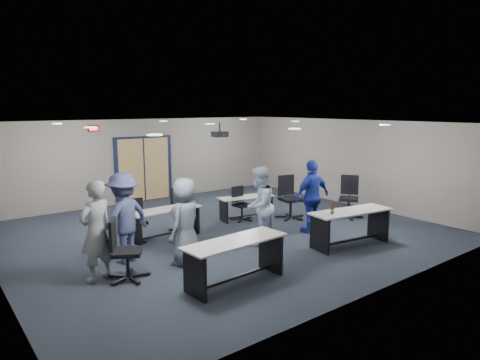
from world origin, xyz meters
TOP-DOWN VIEW (x-y plane):
  - floor at (0.00, 0.00)m, footprint 10.00×10.00m
  - back_wall at (0.00, 4.50)m, footprint 10.00×0.04m
  - front_wall at (0.00, -4.50)m, footprint 10.00×0.04m
  - right_wall at (5.00, 0.00)m, footprint 0.04×9.00m
  - ceiling at (0.00, 0.00)m, footprint 10.00×9.00m
  - double_door at (0.00, 4.46)m, footprint 2.00×0.07m
  - exit_sign at (-1.60, 4.44)m, footprint 0.32×0.07m
  - ceiling_projector at (0.30, 0.50)m, footprint 0.35×0.32m
  - ceiling_can_lights at (0.00, 0.25)m, footprint 6.24×5.74m
  - table_front_left at (-1.66, -2.77)m, footprint 2.00×0.77m
  - table_front_right at (1.67, -2.64)m, footprint 2.05×0.93m
  - table_back_left at (-1.37, 0.38)m, footprint 1.77×0.66m
  - table_back_right at (1.24, 0.59)m, footprint 1.63×0.78m
  - chair_back_a at (-2.01, 0.58)m, footprint 0.71×0.71m
  - chair_back_b at (-0.76, 0.59)m, footprint 0.70×0.70m
  - chair_back_c at (1.05, 0.54)m, footprint 0.60×0.60m
  - chair_back_d at (2.23, -0.16)m, footprint 0.88×0.88m
  - chair_loose_left at (-3.10, -1.45)m, footprint 0.97×0.97m
  - chair_loose_right at (3.61, -1.06)m, footprint 1.04×1.04m
  - person_gray at (-3.53, -1.14)m, footprint 0.78×0.64m
  - person_plaid at (-1.86, -1.40)m, footprint 1.01×0.90m
  - person_lightblue at (0.08, -1.34)m, footprint 1.06×0.96m
  - person_navy at (1.76, -1.39)m, footprint 1.08×0.48m
  - person_back at (-2.77, -0.54)m, footprint 1.33×0.99m

SIDE VIEW (x-z plane):
  - floor at x=0.00m, z-range 0.00..0.00m
  - table_back_right at x=1.24m, z-range 0.12..0.75m
  - chair_back_c at x=1.05m, z-range 0.00..0.93m
  - table_back_left at x=-1.37m, z-range 0.07..0.90m
  - chair_back_a at x=-2.01m, z-range 0.00..0.97m
  - table_front_left at x=-1.66m, z-range 0.15..0.94m
  - chair_back_b at x=-0.76m, z-range 0.00..1.09m
  - table_front_right at x=1.67m, z-range 0.01..1.10m
  - chair_loose_left at x=-3.10m, z-range 0.00..1.13m
  - chair_loose_right at x=3.61m, z-range 0.00..1.18m
  - chair_back_d at x=2.23m, z-range 0.00..1.20m
  - person_plaid at x=-1.86m, z-range 0.00..1.74m
  - person_lightblue at x=0.08m, z-range 0.00..1.79m
  - person_navy at x=1.76m, z-range 0.00..1.81m
  - person_gray at x=-3.53m, z-range 0.00..1.83m
  - person_back at x=-2.77m, z-range 0.00..1.83m
  - double_door at x=0.00m, z-range -0.05..2.15m
  - back_wall at x=0.00m, z-range 0.00..2.70m
  - front_wall at x=0.00m, z-range 0.00..2.70m
  - right_wall at x=5.00m, z-range 0.00..2.70m
  - ceiling_projector at x=0.30m, z-range 2.22..2.59m
  - exit_sign at x=-1.60m, z-range 2.36..2.54m
  - ceiling_can_lights at x=0.00m, z-range 2.66..2.68m
  - ceiling at x=0.00m, z-range 2.68..2.72m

